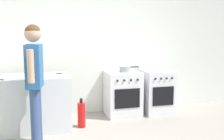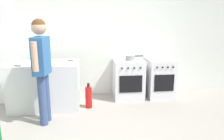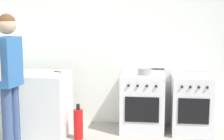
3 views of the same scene
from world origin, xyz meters
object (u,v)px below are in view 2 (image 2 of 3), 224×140
(person, at_px, (41,62))
(larder_cabinet, at_px, (0,54))
(pot, at_px, (130,58))
(fire_extinguisher, at_px, (89,97))
(knife_utility, at_px, (68,61))
(oven_right, at_px, (160,78))
(knife_paring, at_px, (16,66))
(oven_left, at_px, (128,79))

(person, relative_size, larder_cabinet, 0.86)
(pot, distance_m, fire_extinguisher, 1.21)
(knife_utility, bearing_deg, fire_extinguisher, -32.78)
(oven_right, relative_size, knife_paring, 4.05)
(pot, height_order, fire_extinguisher, pot)
(oven_right, distance_m, person, 2.60)
(knife_utility, height_order, larder_cabinet, larder_cabinet)
(knife_utility, bearing_deg, pot, 8.12)
(person, distance_m, fire_extinguisher, 1.23)
(pot, bearing_deg, oven_left, 123.80)
(knife_utility, distance_m, person, 0.88)
(oven_right, height_order, pot, pot)
(knife_paring, bearing_deg, larder_cabinet, 125.84)
(oven_right, relative_size, knife_utility, 3.56)
(pot, bearing_deg, knife_utility, -171.88)
(oven_left, distance_m, fire_extinguisher, 1.01)
(oven_left, distance_m, person, 2.00)
(oven_right, xyz_separation_m, person, (-2.30, -1.03, 0.62))
(person, xyz_separation_m, fire_extinguisher, (0.73, 0.55, -0.83))
(oven_left, relative_size, knife_paring, 4.05)
(fire_extinguisher, relative_size, larder_cabinet, 0.25)
(oven_right, height_order, person, person)
(oven_left, distance_m, knife_utility, 1.37)
(oven_right, xyz_separation_m, pot, (-0.68, -0.04, 0.48))
(oven_left, bearing_deg, knife_paring, -163.94)
(fire_extinguisher, bearing_deg, oven_right, 16.85)
(person, bearing_deg, fire_extinguisher, 37.32)
(knife_paring, xyz_separation_m, person, (0.54, -0.42, 0.14))
(knife_utility, bearing_deg, person, -112.63)
(larder_cabinet, bearing_deg, oven_left, -2.20)
(knife_utility, xyz_separation_m, larder_cabinet, (-1.39, 0.33, 0.10))
(pot, xyz_separation_m, knife_utility, (-1.29, -0.18, 0.00))
(oven_left, xyz_separation_m, person, (-1.60, -1.03, 0.62))
(oven_left, height_order, oven_right, same)
(person, bearing_deg, knife_utility, 67.37)
(pot, bearing_deg, oven_right, 3.58)
(oven_right, height_order, knife_paring, knife_paring)
(oven_right, distance_m, fire_extinguisher, 1.66)
(oven_left, bearing_deg, knife_utility, -169.82)
(oven_left, xyz_separation_m, larder_cabinet, (-2.65, 0.10, 0.57))
(pot, xyz_separation_m, larder_cabinet, (-2.68, 0.14, 0.10))
(person, height_order, larder_cabinet, larder_cabinet)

